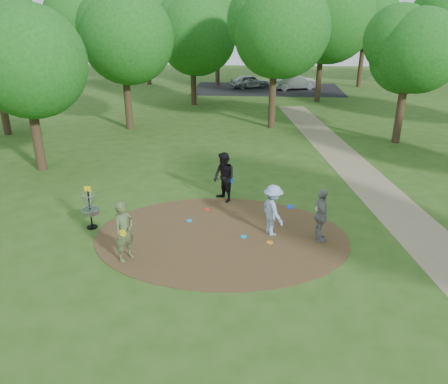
{
  "coord_description": "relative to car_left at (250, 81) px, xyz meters",
  "views": [
    {
      "loc": [
        1.07,
        -12.78,
        6.91
      ],
      "look_at": [
        0.0,
        1.2,
        1.1
      ],
      "focal_mm": 35.0,
      "sensor_mm": 36.0,
      "label": 1
    }
  ],
  "objects": [
    {
      "name": "dirt_clearing",
      "position": [
        -0.3,
        -30.54,
        -0.62
      ],
      "size": [
        8.4,
        8.4,
        0.02
      ],
      "primitive_type": "cylinder",
      "color": "#47301C",
      "rests_on": "ground"
    },
    {
      "name": "parking_lot",
      "position": [
        1.7,
        -0.54,
        -0.63
      ],
      "size": [
        14.0,
        8.0,
        0.01
      ],
      "primitive_type": "cube",
      "color": "black",
      "rests_on": "ground"
    },
    {
      "name": "disc_ground_blue",
      "position": [
        0.45,
        -30.56,
        -0.6
      ],
      "size": [
        0.22,
        0.22,
        0.02
      ],
      "primitive_type": "cylinder",
      "color": "#0D9FE6",
      "rests_on": "dirt_clearing"
    },
    {
      "name": "disc_golf_basket",
      "position": [
        -4.8,
        -30.24,
        0.24
      ],
      "size": [
        0.63,
        0.63,
        1.54
      ],
      "color": "black",
      "rests_on": "ground"
    },
    {
      "name": "player_waiting_with_disc",
      "position": [
        2.9,
        -30.56,
        0.26
      ],
      "size": [
        0.52,
        1.08,
        1.78
      ],
      "color": "gray",
      "rests_on": "ground"
    },
    {
      "name": "car_right",
      "position": [
        4.31,
        -0.56,
        0.08
      ],
      "size": [
        4.57,
        2.74,
        1.42
      ],
      "primitive_type": "imported",
      "rotation": [
        0.0,
        0.0,
        1.88
      ],
      "color": "#B0B5B8",
      "rests_on": "ground"
    },
    {
      "name": "disc_ground_cyan",
      "position": [
        -1.53,
        -29.51,
        -0.6
      ],
      "size": [
        0.22,
        0.22,
        0.02
      ],
      "primitive_type": "cylinder",
      "color": "#1C95E4",
      "rests_on": "dirt_clearing"
    },
    {
      "name": "ground",
      "position": [
        -0.3,
        -30.54,
        -0.63
      ],
      "size": [
        100.0,
        100.0,
        0.0
      ],
      "primitive_type": "plane",
      "color": "#2D5119",
      "rests_on": "ground"
    },
    {
      "name": "disc_ground_red",
      "position": [
        -1.0,
        -28.52,
        -0.6
      ],
      "size": [
        0.22,
        0.22,
        0.02
      ],
      "primitive_type": "cylinder",
      "color": "red",
      "rests_on": "dirt_clearing"
    },
    {
      "name": "footpath",
      "position": [
        6.2,
        -28.54,
        -0.63
      ],
      "size": [
        7.55,
        39.89,
        0.01
      ],
      "primitive_type": "cube",
      "rotation": [
        0.0,
        0.0,
        0.14
      ],
      "color": "#8C7A5B",
      "rests_on": "ground"
    },
    {
      "name": "player_walking_with_disc",
      "position": [
        -0.43,
        -27.58,
        0.34
      ],
      "size": [
        1.17,
        1.2,
        1.96
      ],
      "color": "black",
      "rests_on": "ground"
    },
    {
      "name": "tree_ring",
      "position": [
        2.26,
        -19.96,
        4.69
      ],
      "size": [
        37.66,
        45.82,
        9.71
      ],
      "color": "#332316",
      "rests_on": "ground"
    },
    {
      "name": "car_left",
      "position": [
        0.0,
        0.0,
        0.0
      ],
      "size": [
        4.01,
        2.76,
        1.27
      ],
      "primitive_type": "imported",
      "rotation": [
        0.0,
        0.0,
        1.95
      ],
      "color": "#A4A8AB",
      "rests_on": "ground"
    },
    {
      "name": "player_throwing_with_disc",
      "position": [
        1.38,
        -30.25,
        0.24
      ],
      "size": [
        1.23,
        1.3,
        1.75
      ],
      "color": "#96B0E0",
      "rests_on": "ground"
    },
    {
      "name": "disc_ground_orange",
      "position": [
        1.3,
        -30.88,
        -0.6
      ],
      "size": [
        0.22,
        0.22,
        0.02
      ],
      "primitive_type": "cylinder",
      "color": "orange",
      "rests_on": "dirt_clearing"
    },
    {
      "name": "player_observer_with_disc",
      "position": [
        -3.02,
        -32.19,
        0.31
      ],
      "size": [
        0.73,
        0.82,
        1.88
      ],
      "color": "#4D5E36",
      "rests_on": "ground"
    }
  ]
}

